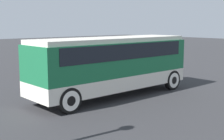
# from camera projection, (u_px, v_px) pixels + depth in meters

# --- Properties ---
(ground_plane) EXTENTS (120.00, 120.00, 0.00)m
(ground_plane) POSITION_uv_depth(u_px,v_px,m) (112.00, 96.00, 16.39)
(ground_plane) COLOR #2D2D30
(tour_bus) EXTENTS (9.06, 2.60, 3.06)m
(tour_bus) POSITION_uv_depth(u_px,v_px,m) (113.00, 61.00, 16.17)
(tour_bus) COLOR silver
(tour_bus) RESTS_ON ground_plane
(parked_car_near) EXTENTS (4.63, 1.80, 1.34)m
(parked_car_near) POSITION_uv_depth(u_px,v_px,m) (84.00, 68.00, 21.83)
(parked_car_near) COLOR navy
(parked_car_near) RESTS_ON ground_plane
(parked_car_mid) EXTENTS (4.32, 1.91, 1.39)m
(parked_car_mid) POSITION_uv_depth(u_px,v_px,m) (63.00, 63.00, 24.64)
(parked_car_mid) COLOR maroon
(parked_car_mid) RESTS_ON ground_plane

